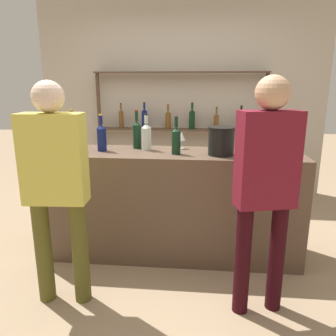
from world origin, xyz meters
The scene contains 14 objects.
ground_plane centered at (0.00, 0.00, 0.00)m, with size 16.00×16.00×0.00m, color #9E8466.
bar_counter centered at (0.00, 0.00, 0.49)m, with size 2.35×0.58×0.97m, color brown.
back_wall centered at (0.00, 1.89, 1.40)m, with size 3.95×0.12×2.80m, color #B2A899.
back_shelf centered at (0.00, 1.71, 1.15)m, with size 2.33×0.18×1.72m.
counter_bottle_0 centered at (-0.20, 0.08, 1.10)m, with size 0.09×0.09×0.33m.
counter_bottle_1 centered at (-0.88, 0.03, 1.12)m, with size 0.09×0.09×0.36m.
counter_bottle_2 centered at (-0.59, -0.01, 1.10)m, with size 0.08×0.08×0.33m.
counter_bottle_3 centered at (0.08, -0.08, 1.10)m, with size 0.08×0.08×0.32m.
counter_bottle_4 centered at (-0.30, 0.15, 1.11)m, with size 0.08×0.08×0.35m.
wine_glass centered at (0.11, 0.16, 1.09)m, with size 0.07×0.07×0.16m.
ice_bucket centered at (0.46, -0.08, 1.09)m, with size 0.23×0.23×0.24m.
cork_jar centered at (0.86, 0.03, 1.04)m, with size 0.11×0.11×0.14m.
customer_left centered at (-0.69, -0.78, 0.93)m, with size 0.43×0.21×1.59m.
customer_right centered at (0.71, -0.75, 0.96)m, with size 0.41×0.25×1.61m.
Camera 1 is at (0.27, -2.82, 1.56)m, focal length 35.00 mm.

